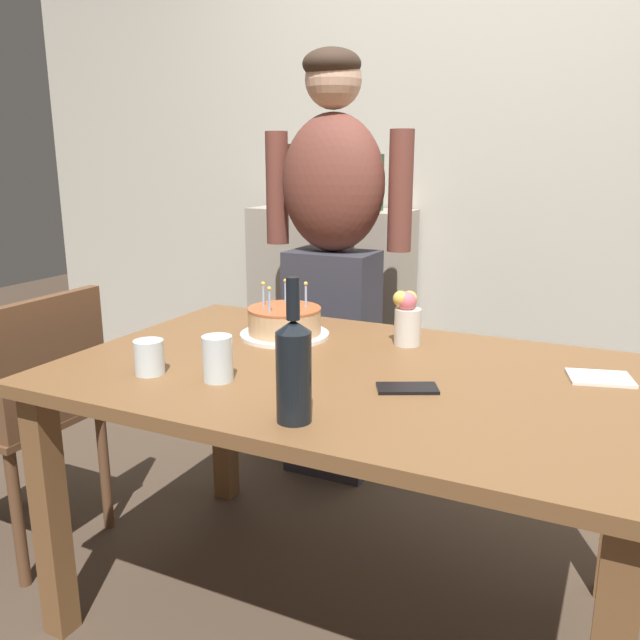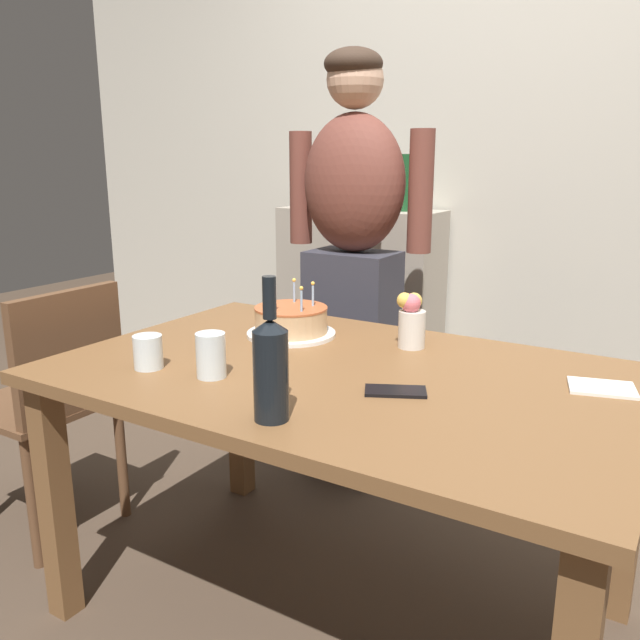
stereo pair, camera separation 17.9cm
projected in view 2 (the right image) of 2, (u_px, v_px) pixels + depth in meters
The scene contains 13 objects.
ground_plane at pixel (341, 612), 1.87m from camera, with size 10.00×10.00×0.00m, color #47382B.
back_wall at pixel (519, 151), 2.83m from camera, with size 5.20×0.10×2.60m, color beige.
dining_table at pixel (342, 404), 1.72m from camera, with size 1.50×0.96×0.74m.
birthday_cake at pixel (291, 322), 2.00m from camera, with size 0.28×0.28×0.17m.
water_glass_near at pixel (211, 355), 1.62m from camera, with size 0.07×0.07×0.11m, color silver.
water_glass_far at pixel (148, 352), 1.69m from camera, with size 0.08×0.08×0.09m, color silver.
wine_bottle at pixel (271, 366), 1.34m from camera, with size 0.07×0.07×0.31m.
cell_phone at pixel (396, 391), 1.52m from camera, with size 0.14×0.07×0.01m, color black.
napkin_stack at pixel (602, 388), 1.55m from camera, with size 0.15×0.11×0.01m, color white.
flower_vase at pixel (411, 318), 1.87m from camera, with size 0.08×0.08×0.16m.
person_man_bearded at pixel (353, 263), 2.52m from camera, with size 0.61×0.27×1.66m.
dining_chair at pixel (54, 393), 2.15m from camera, with size 0.42×0.42×0.87m.
shelf_cabinet at pixel (359, 314), 3.18m from camera, with size 0.78×0.30×1.34m.
Camera 2 is at (0.79, -1.40, 1.28)m, focal length 36.38 mm.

